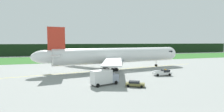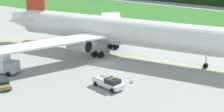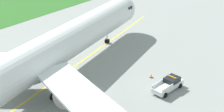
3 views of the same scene
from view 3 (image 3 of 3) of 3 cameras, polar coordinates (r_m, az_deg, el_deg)
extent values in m
plane|color=gray|center=(46.86, -4.53, -6.83)|extent=(320.00, 320.00, 0.00)
cube|color=yellow|center=(50.49, -10.85, -4.71)|extent=(75.81, 12.52, 0.01)
cylinder|color=silver|center=(48.12, -11.35, 0.79)|extent=(48.24, 13.13, 5.56)
ellipsoid|color=silver|center=(68.09, 1.85, 8.52)|extent=(6.92, 6.46, 5.56)
ellipsoid|color=#A2AAB4|center=(47.13, -12.98, -1.98)|extent=(11.95, 7.54, 3.06)
cube|color=black|center=(66.69, 1.36, 9.04)|extent=(2.62, 5.50, 0.70)
cylinder|color=black|center=(51.73, -19.97, -0.94)|extent=(0.51, 2.43, 2.44)
cube|color=silver|center=(36.20, -4.25, -8.72)|extent=(12.07, 22.37, 0.35)
cylinder|color=#A8A8A8|center=(41.02, -7.50, -6.57)|extent=(4.86, 3.34, 2.66)
cylinder|color=black|center=(42.64, -5.75, -5.15)|extent=(0.51, 2.43, 2.44)
cylinder|color=gray|center=(63.47, -0.92, 3.84)|extent=(0.20, 0.20, 2.53)
cylinder|color=black|center=(64.06, -1.11, 2.83)|extent=(0.92, 0.36, 0.90)
cylinder|color=black|center=(63.83, -0.70, 2.75)|extent=(0.92, 0.36, 0.90)
cylinder|color=gray|center=(49.61, -16.72, -3.50)|extent=(0.28, 0.28, 2.53)
cylinder|color=black|center=(50.41, -15.72, -4.52)|extent=(1.23, 0.49, 1.20)
cylinder|color=black|center=(50.85, -16.30, -4.33)|extent=(1.23, 0.49, 1.20)
cylinder|color=black|center=(49.56, -16.79, -5.21)|extent=(1.23, 0.49, 1.20)
cylinder|color=black|center=(50.01, -17.38, -5.01)|extent=(1.23, 0.49, 1.20)
cylinder|color=gray|center=(45.30, -10.02, -5.63)|extent=(0.28, 0.28, 2.53)
cylinder|color=black|center=(46.60, -9.73, -6.48)|extent=(1.23, 0.49, 1.20)
cylinder|color=black|center=(46.23, -9.03, -6.71)|extent=(1.23, 0.49, 1.20)
cylinder|color=black|center=(45.68, -10.78, -7.28)|extent=(1.23, 0.49, 1.20)
cylinder|color=black|center=(45.30, -10.08, -7.52)|extent=(1.23, 0.49, 1.20)
cube|color=white|center=(47.87, 10.20, -5.42)|extent=(5.87, 2.75, 0.70)
cube|color=black|center=(48.27, 10.96, -4.26)|extent=(2.49, 2.11, 0.70)
cube|color=white|center=(47.07, 8.36, -5.03)|extent=(2.70, 0.48, 0.45)
cube|color=white|center=(46.16, 10.21, -5.83)|extent=(2.70, 0.48, 0.45)
cube|color=orange|center=(48.06, 11.01, -3.81)|extent=(0.39, 1.39, 0.16)
cylinder|color=black|center=(49.92, 10.52, -4.55)|extent=(0.79, 0.35, 0.76)
cylinder|color=black|center=(49.00, 12.43, -5.35)|extent=(0.79, 0.35, 0.76)
cylinder|color=black|center=(47.18, 7.81, -6.22)|extent=(0.79, 0.35, 0.76)
cylinder|color=black|center=(46.20, 9.79, -7.11)|extent=(0.79, 0.35, 0.76)
cube|color=black|center=(51.27, 7.23, -3.93)|extent=(0.51, 0.51, 0.03)
cone|color=orange|center=(51.12, 7.25, -3.62)|extent=(0.39, 0.39, 0.61)
camera|label=1|loc=(33.17, 99.60, -33.14)|focal=28.31mm
camera|label=2|loc=(70.45, 55.85, 11.31)|focal=51.89mm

